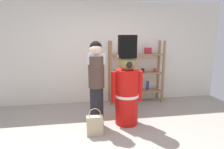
{
  "coord_description": "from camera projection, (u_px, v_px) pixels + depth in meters",
  "views": [
    {
      "loc": [
        -0.53,
        -2.57,
        1.65
      ],
      "look_at": [
        0.01,
        0.74,
        1.0
      ],
      "focal_mm": 29.48,
      "sensor_mm": 36.0,
      "label": 1
    }
  ],
  "objects": [
    {
      "name": "ground_plane",
      "position": [
        119.0,
        146.0,
        2.89
      ],
      "size": [
        6.4,
        6.4,
        0.0
      ],
      "primitive_type": "plane",
      "color": "#9E9389"
    },
    {
      "name": "back_wall",
      "position": [
        103.0,
        53.0,
        4.77
      ],
      "size": [
        6.4,
        0.12,
        2.6
      ],
      "primitive_type": "cube",
      "color": "silver",
      "rests_on": "ground_plane"
    },
    {
      "name": "merchandise_shelf",
      "position": [
        136.0,
        71.0,
        4.79
      ],
      "size": [
        1.42,
        0.35,
        1.61
      ],
      "color": "#93704C",
      "rests_on": "ground_plane"
    },
    {
      "name": "teddy_bear_guard",
      "position": [
        127.0,
        85.0,
        3.52
      ],
      "size": [
        0.62,
        0.46,
        1.72
      ],
      "color": "red",
      "rests_on": "ground_plane"
    },
    {
      "name": "person_shopper",
      "position": [
        96.0,
        82.0,
        3.37
      ],
      "size": [
        0.31,
        0.3,
        1.62
      ],
      "color": "black",
      "rests_on": "ground_plane"
    },
    {
      "name": "shopping_bag",
      "position": [
        95.0,
        125.0,
        3.18
      ],
      "size": [
        0.28,
        0.12,
        0.49
      ],
      "color": "#C1AD89",
      "rests_on": "ground_plane"
    }
  ]
}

